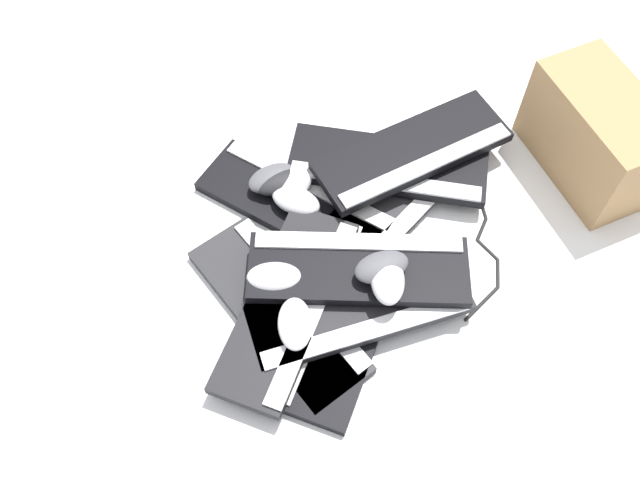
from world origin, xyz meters
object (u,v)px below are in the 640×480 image
at_px(mouse_5, 274,277).
at_px(keyboard_1, 279,309).
at_px(keyboard_5, 357,310).
at_px(cardboard_box, 595,135).
at_px(keyboard_2, 345,319).
at_px(keyboard_6, 358,268).
at_px(mouse_2, 295,183).
at_px(keyboard_8, 413,151).
at_px(keyboard_7, 288,305).
at_px(mouse_3, 382,267).
at_px(mouse_1, 296,201).
at_px(keyboard_4, 388,166).
at_px(mouse_6, 295,324).
at_px(mouse_0, 388,279).
at_px(keyboard_3, 398,198).
at_px(mouse_4, 279,182).
at_px(mouse_7, 272,178).
at_px(keyboard_0, 296,205).

bearing_deg(mouse_5, keyboard_1, 100.33).
relative_size(keyboard_5, cardboard_box, 1.46).
height_order(keyboard_2, keyboard_6, keyboard_6).
bearing_deg(mouse_5, cardboard_box, -155.68).
bearing_deg(mouse_2, keyboard_8, -50.32).
height_order(keyboard_7, mouse_3, mouse_3).
bearing_deg(mouse_5, mouse_1, -102.31).
xyz_separation_m(keyboard_4, mouse_6, (-0.19, 0.41, 0.04)).
xyz_separation_m(mouse_1, cardboard_box, (-0.31, -0.59, 0.06)).
xyz_separation_m(keyboard_2, mouse_0, (-0.02, -0.09, 0.10)).
bearing_deg(mouse_5, keyboard_3, -140.03).
bearing_deg(mouse_4, keyboard_4, -5.74).
bearing_deg(keyboard_6, mouse_1, -3.20).
height_order(keyboard_2, mouse_3, mouse_3).
height_order(mouse_5, mouse_7, mouse_5).
bearing_deg(keyboard_1, keyboard_5, -134.44).
height_order(keyboard_2, keyboard_3, same).
distance_m(keyboard_0, keyboard_3, 0.23).
distance_m(keyboard_3, keyboard_7, 0.37).
distance_m(keyboard_3, mouse_7, 0.28).
height_order(keyboard_8, mouse_5, mouse_5).
relative_size(keyboard_0, keyboard_4, 1.08).
bearing_deg(keyboard_2, keyboard_3, -61.91).
bearing_deg(keyboard_1, keyboard_6, -107.41).
bearing_deg(mouse_0, mouse_4, -141.38).
height_order(keyboard_2, mouse_4, mouse_4).
distance_m(keyboard_6, mouse_3, 0.06).
xyz_separation_m(keyboard_1, keyboard_2, (-0.10, -0.09, 0.00)).
relative_size(mouse_2, mouse_3, 1.00).
height_order(keyboard_6, mouse_1, keyboard_6).
bearing_deg(keyboard_2, mouse_1, -17.78).
bearing_deg(keyboard_4, mouse_6, 114.74).
distance_m(keyboard_8, mouse_1, 0.28).
bearing_deg(mouse_0, mouse_7, -140.59).
bearing_deg(cardboard_box, keyboard_7, 80.63).
height_order(keyboard_4, mouse_2, mouse_2).
relative_size(keyboard_3, mouse_2, 4.17).
xyz_separation_m(keyboard_8, cardboard_box, (-0.24, -0.32, 0.04)).
height_order(keyboard_4, mouse_7, mouse_7).
height_order(keyboard_0, mouse_2, mouse_2).
distance_m(keyboard_4, mouse_2, 0.21).
relative_size(keyboard_4, keyboard_6, 1.00).
relative_size(keyboard_3, mouse_3, 4.17).
bearing_deg(mouse_7, mouse_1, 102.93).
distance_m(keyboard_0, keyboard_6, 0.24).
relative_size(keyboard_0, mouse_1, 4.23).
xyz_separation_m(keyboard_3, cardboard_box, (-0.19, -0.39, 0.10)).
bearing_deg(keyboard_6, mouse_2, -8.72).
xyz_separation_m(keyboard_2, mouse_5, (0.14, 0.07, 0.07)).
height_order(mouse_1, mouse_2, same).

